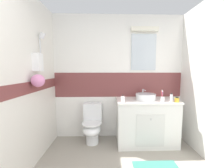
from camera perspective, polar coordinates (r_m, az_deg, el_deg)
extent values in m
cube|color=white|center=(3.02, 2.61, -13.06)|extent=(3.20, 0.10, 0.85)
cube|color=brown|center=(2.87, 2.68, -0.23)|extent=(3.20, 0.10, 0.50)
cube|color=white|center=(2.91, 2.75, 16.18)|extent=(3.20, 0.10, 1.15)
cube|color=silver|center=(2.90, 13.05, 12.77)|extent=(0.50, 0.02, 0.72)
cube|color=white|center=(2.95, 13.46, 21.36)|extent=(0.54, 0.10, 0.08)
cube|color=silver|center=(1.96, -36.83, 0.21)|extent=(0.10, 3.48, 2.50)
cube|color=brown|center=(1.94, -35.39, -2.38)|extent=(0.01, 3.48, 0.16)
cube|color=white|center=(2.30, -28.58, 8.01)|extent=(0.10, 0.14, 0.26)
cylinder|color=silver|center=(2.46, -27.74, 12.72)|extent=(0.02, 0.02, 0.41)
cylinder|color=silver|center=(2.48, -27.11, 17.56)|extent=(0.10, 0.07, 0.11)
sphere|color=pink|center=(2.16, -28.49, 1.24)|extent=(0.18, 0.18, 0.18)
cube|color=silver|center=(2.80, 13.89, -15.14)|extent=(1.10, 0.58, 0.82)
cube|color=white|center=(2.67, 14.17, -6.64)|extent=(1.12, 0.60, 0.03)
cube|color=silver|center=(2.55, 15.72, -18.28)|extent=(0.49, 0.01, 0.57)
cylinder|color=silver|center=(2.46, 15.97, -14.07)|extent=(0.02, 0.02, 0.03)
cylinder|color=white|center=(2.65, 13.86, -5.15)|extent=(0.37, 0.37, 0.11)
cylinder|color=#AFB1BA|center=(2.65, 13.89, -4.11)|extent=(0.30, 0.30, 0.01)
cylinder|color=silver|center=(2.85, 12.72, -3.81)|extent=(0.03, 0.03, 0.16)
cylinder|color=silver|center=(2.74, 13.29, -2.47)|extent=(0.02, 0.17, 0.02)
cylinder|color=white|center=(2.86, -8.22, -21.58)|extent=(0.24, 0.24, 0.18)
ellipsoid|color=white|center=(2.73, -8.39, -18.24)|extent=(0.34, 0.42, 0.22)
cylinder|color=white|center=(2.69, -8.43, -15.86)|extent=(0.37, 0.37, 0.02)
cube|color=white|center=(2.83, -7.98, -11.27)|extent=(0.36, 0.17, 0.35)
cylinder|color=silver|center=(2.78, -8.03, -7.72)|extent=(0.04, 0.04, 0.02)
cylinder|color=white|center=(2.55, 20.37, -6.08)|extent=(0.06, 0.06, 0.09)
cylinder|color=#D872BF|center=(2.54, 20.20, -4.62)|extent=(0.03, 0.01, 0.16)
cube|color=white|center=(2.53, 20.27, -2.79)|extent=(0.02, 0.02, 0.03)
cylinder|color=#D83F4C|center=(2.53, 20.15, -4.55)|extent=(0.03, 0.04, 0.17)
cube|color=white|center=(2.52, 20.22, -2.62)|extent=(0.02, 0.02, 0.03)
cylinder|color=white|center=(2.37, 4.53, -6.41)|extent=(0.06, 0.06, 0.10)
cylinder|color=#262626|center=(2.35, 4.54, -4.75)|extent=(0.01, 0.01, 0.04)
cylinder|color=#262626|center=(2.34, 4.58, -4.37)|extent=(0.01, 0.02, 0.01)
cylinder|color=white|center=(2.59, 23.51, -5.43)|extent=(0.05, 0.05, 0.14)
cylinder|color=black|center=(2.58, 23.58, -3.73)|extent=(0.03, 0.03, 0.02)
cylinder|color=yellow|center=(2.63, 25.44, -6.07)|extent=(0.07, 0.07, 0.07)
cylinder|color=black|center=(2.62, 25.48, -5.07)|extent=(0.05, 0.05, 0.02)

